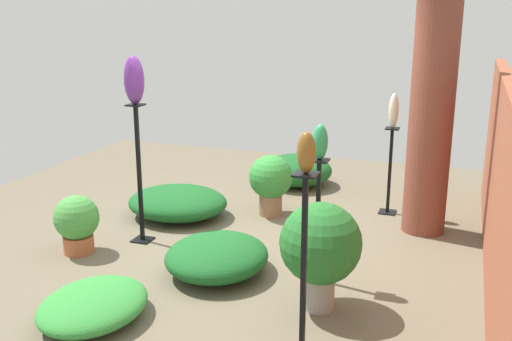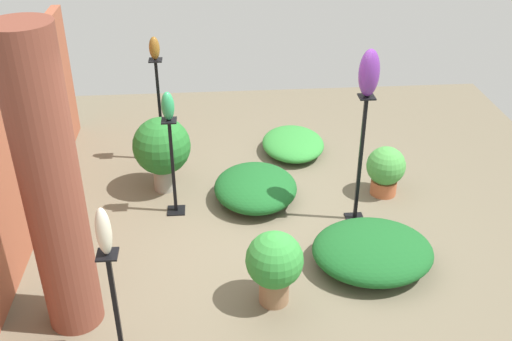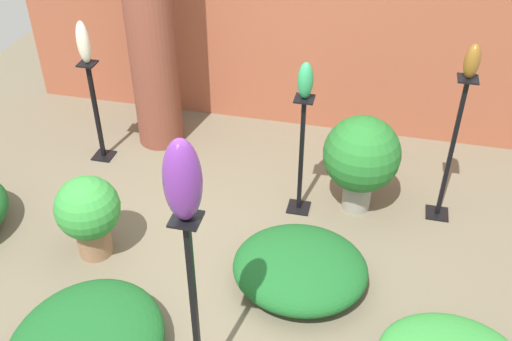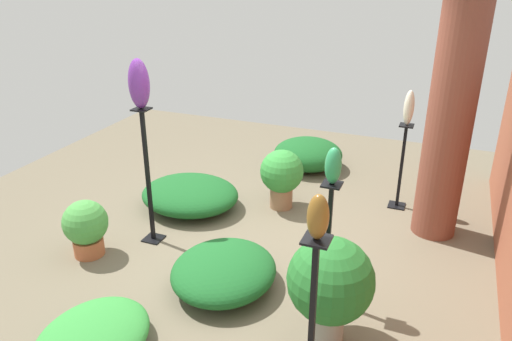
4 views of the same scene
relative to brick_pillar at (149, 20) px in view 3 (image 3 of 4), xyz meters
The scene contains 14 objects.
ground_plane 2.41m from the brick_pillar, 57.23° to the right, with size 8.00×8.00×0.00m, color #6B604C.
brick_wall_back 1.37m from the brick_pillar, 32.62° to the left, with size 5.60×0.12×1.78m, color #9E5138.
brick_pillar is the anchor object (origin of this frame).
pedestal_bronze 3.01m from the brick_pillar, 12.17° to the right, with size 0.20×0.20×1.37m.
pedestal_jade 2.00m from the brick_pillar, 26.67° to the right, with size 0.20×0.20×1.15m.
pedestal_violet 3.17m from the brick_pillar, 64.83° to the right, with size 0.20×0.20×1.48m.
pedestal_ivory 1.07m from the brick_pillar, 135.98° to the right, with size 0.20×0.20×1.05m.
art_vase_bronze 2.93m from the brick_pillar, 12.17° to the right, with size 0.12×0.13×0.28m, color brown.
art_vase_jade 1.82m from the brick_pillar, 26.67° to the right, with size 0.13×0.14×0.31m, color #2D9356.
art_vase_violet 3.13m from the brick_pillar, 64.83° to the right, with size 0.20×0.21×0.49m, color #6B2D8C.
art_vase_ivory 0.65m from the brick_pillar, 135.98° to the right, with size 0.12×0.12×0.41m, color beige.
potted_plant_near_pillar 1.99m from the brick_pillar, 87.45° to the right, with size 0.52×0.52×0.73m.
potted_plant_front_right 2.37m from the brick_pillar, 17.46° to the right, with size 0.68×0.68×0.92m.
foliage_bed_center 2.76m from the brick_pillar, 44.08° to the right, with size 1.05×0.96×0.34m, color #195923.
Camera 3 is at (1.12, -3.34, 3.50)m, focal length 42.00 mm.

